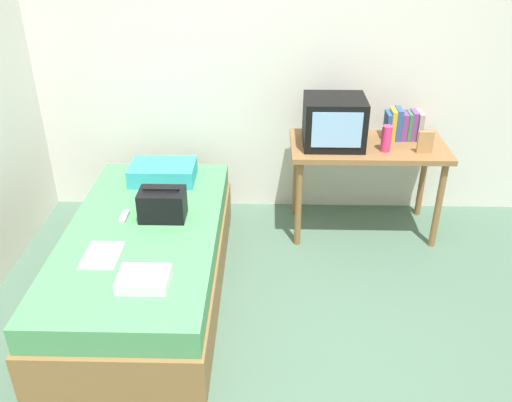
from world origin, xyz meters
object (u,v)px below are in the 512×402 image
Objects in this scene: handbag at (162,204)px; magazine at (102,255)px; bed at (146,260)px; book_row at (403,125)px; water_bottle at (386,139)px; pillow at (163,172)px; tv at (334,122)px; picture_frame at (425,142)px; remote_dark at (153,279)px; remote_silver at (124,216)px; folded_towel at (144,279)px; desk at (367,155)px.

magazine is (-0.29, -0.45, -0.10)m from handbag.
bed is 2.14m from book_row.
pillow is (-1.64, -0.02, -0.28)m from water_bottle.
water_bottle reaches higher than magazine.
bed is 4.18× the size of pillow.
book_row is (0.54, 0.13, -0.07)m from tv.
remote_dark is at bearing -144.99° from picture_frame.
folded_towel is (0.28, -0.71, 0.02)m from remote_silver.
picture_frame is at bearing -11.88° from tv.
book_row is at bearing 27.38° from bed.
picture_frame is at bearing 25.28° from magazine.
picture_frame is 2.35m from magazine.
book_row is 0.29m from picture_frame.
tv reaches higher than desk.
tv is at bearing 32.21° from bed.
remote_silver is at bearing 86.30° from magazine.
remote_dark is at bearing -137.71° from book_row.
book_row reaches higher than pillow.
picture_frame is at bearing 35.01° from remote_dark.
pillow is 1.65× the size of magazine.
remote_dark is 1.08× the size of remote_silver.
folded_towel is at bearing -129.54° from tv.
magazine is 1.86× the size of remote_dark.
desk is 2.42× the size of pillow.
desk is 0.25m from water_bottle.
bed is 0.44m from magazine.
tv is at bearing 168.12° from picture_frame.
pillow is at bearing 179.71° from picture_frame.
folded_towel is at bearing -84.94° from pillow.
tv reaches higher than remote_dark.
folded_towel reaches higher than magazine.
water_bottle reaches higher than remote_silver.
tv reaches higher than handbag.
folded_towel reaches higher than remote_silver.
handbag is at bearing -154.10° from desk.
pillow is at bearing 97.10° from remote_dark.
handbag reaches higher than remote_dark.
water_bottle is 1.17× the size of picture_frame.
book_row is (1.83, 0.95, 0.61)m from bed.
bed is at bearing -91.88° from pillow.
book_row reaches higher than picture_frame.
pillow reaches higher than remote_dark.
water_bottle is (0.37, -0.11, -0.08)m from tv.
remote_dark is (-1.11, -1.37, -0.42)m from tv.
handbag is at bearing -159.63° from water_bottle.
remote_silver is (-0.17, -0.56, -0.06)m from pillow.
pillow is at bearing 79.02° from magazine.
desk is at bearing 33.64° from magazine.
pillow is (-1.80, -0.26, -0.29)m from book_row.
water_bottle is 1.33× the size of remote_silver.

